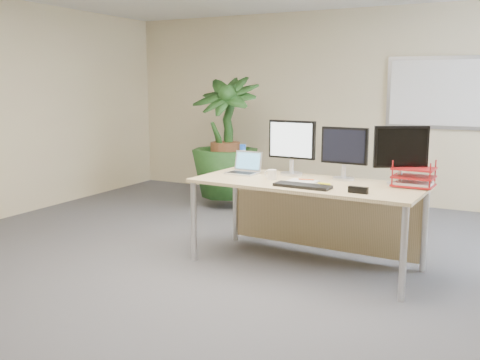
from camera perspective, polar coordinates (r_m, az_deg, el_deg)
The scene contains 17 objects.
floor at distance 4.44m, azimuth -3.68°, elevation -11.79°, with size 8.00×8.00×0.00m, color #45464A.
back_wall at distance 7.83m, azimuth 11.43°, elevation 7.70°, with size 7.00×0.04×2.70m, color beige.
whiteboard at distance 7.56m, azimuth 20.30°, elevation 8.71°, with size 1.30×0.04×0.95m.
desk at distance 5.00m, azimuth 7.58°, elevation -1.90°, with size 2.11×0.99×0.79m.
floor_plant at distance 7.23m, azimuth -1.58°, elevation 2.93°, with size 0.84×0.84×1.50m, color #183C15.
monitor_left at distance 5.18m, azimuth 5.55°, elevation 3.85°, with size 0.48×0.22×0.53m.
monitor_right at distance 4.99m, azimuth 11.07°, elevation 3.18°, with size 0.44×0.20×0.48m.
monitor_dark at distance 4.80m, azimuth 16.80°, elevation 2.91°, with size 0.43×0.26×0.52m.
laptop at distance 5.28m, azimuth 0.51°, elevation 1.32°, with size 0.31×0.28×0.21m.
keyboard at distance 4.60m, azimuth 6.68°, elevation -0.61°, with size 0.49×0.16×0.03m, color black.
coffee_mug at distance 4.95m, azimuth 3.39°, elevation 0.58°, with size 0.12×0.08×0.09m.
spiral_notebook at distance 4.85m, azimuth 6.67°, elevation -0.15°, with size 0.26×0.20×0.01m, color white.
orange_pen at distance 4.88m, azimuth 7.08°, elevation 0.06°, with size 0.01×0.01×0.14m, color #EE591A.
yellow_highlighter at distance 4.76m, azimuth 8.99°, elevation -0.38°, with size 0.02×0.02×0.11m, color #F8FF1A.
water_bottle at distance 5.53m, azimuth 0.28°, elevation 2.42°, with size 0.07×0.07×0.26m.
letter_tray at distance 4.82m, azimuth 18.02°, elevation 0.15°, with size 0.35×0.28×0.16m.
stapler at distance 4.42m, azimuth 12.49°, elevation -1.05°, with size 0.16×0.04×0.05m, color black.
Camera 1 is at (2.12, -3.54, 1.66)m, focal length 40.00 mm.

